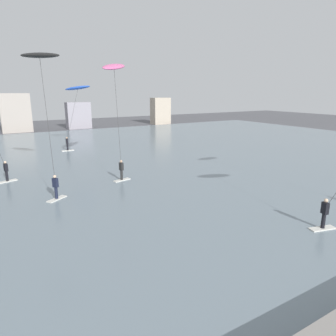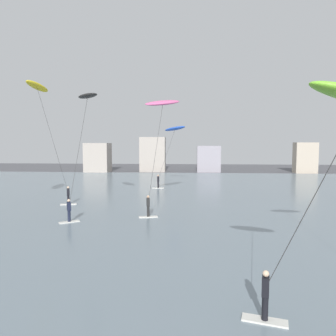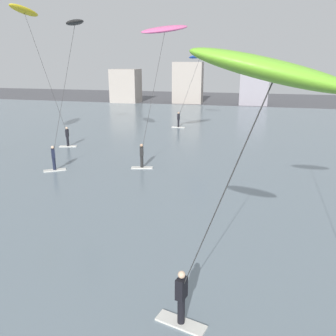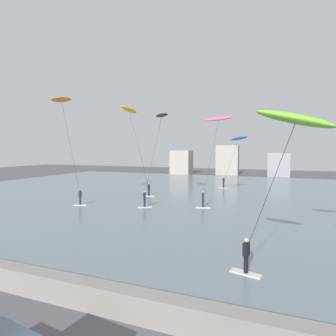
{
  "view_description": "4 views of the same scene",
  "coord_description": "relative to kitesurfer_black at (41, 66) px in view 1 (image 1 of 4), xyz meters",
  "views": [
    {
      "loc": [
        -11.54,
        -0.28,
        6.95
      ],
      "look_at": [
        -2.37,
        15.02,
        2.43
      ],
      "focal_mm": 32.36,
      "sensor_mm": 36.0,
      "label": 1
    },
    {
      "loc": [
        0.22,
        -1.79,
        5.72
      ],
      "look_at": [
        -0.63,
        10.59,
        4.7
      ],
      "focal_mm": 33.84,
      "sensor_mm": 36.0,
      "label": 2
    },
    {
      "loc": [
        4.13,
        0.19,
        6.97
      ],
      "look_at": [
        0.34,
        15.61,
        2.06
      ],
      "focal_mm": 37.47,
      "sensor_mm": 36.0,
      "label": 3
    },
    {
      "loc": [
        3.88,
        -4.95,
        5.7
      ],
      "look_at": [
        -1.75,
        9.33,
        4.7
      ],
      "focal_mm": 30.25,
      "sensor_mm": 36.0,
      "label": 4
    }
  ],
  "objects": [
    {
      "name": "water_bay",
      "position": [
        7.86,
        7.26,
        -8.56
      ],
      "size": [
        84.0,
        52.0,
        0.1
      ],
      "primitive_type": "cube",
      "color": "slate",
      "rests_on": "ground"
    },
    {
      "name": "far_shore_buildings",
      "position": [
        4.78,
        35.39,
        -5.72
      ],
      "size": [
        42.84,
        4.72,
        6.66
      ],
      "color": "#A89E93",
      "rests_on": "ground"
    },
    {
      "name": "kitesurfer_black",
      "position": [
        0.0,
        0.0,
        0.0
      ],
      "size": [
        2.87,
        5.75,
        9.55
      ],
      "color": "silver",
      "rests_on": "water_bay"
    },
    {
      "name": "kitesurfer_blue",
      "position": [
        6.04,
        14.5,
        -1.91
      ],
      "size": [
        4.22,
        2.62,
        7.68
      ],
      "color": "silver",
      "rests_on": "water_bay"
    },
    {
      "name": "kitesurfer_pink",
      "position": [
        5.79,
        1.34,
        -0.36
      ],
      "size": [
        3.31,
        4.86,
        9.35
      ],
      "color": "silver",
      "rests_on": "water_bay"
    }
  ]
}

